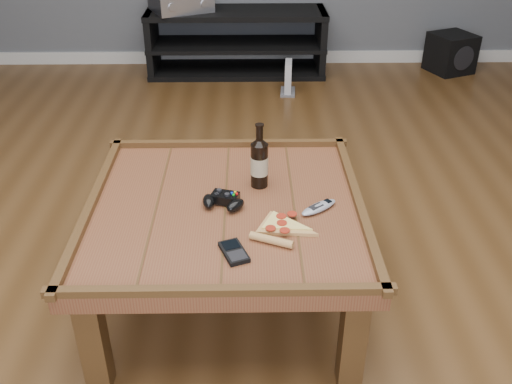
{
  "coord_description": "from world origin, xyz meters",
  "views": [
    {
      "loc": [
        0.08,
        -1.76,
        1.56
      ],
      "look_at": [
        0.11,
        -0.03,
        0.52
      ],
      "focal_mm": 40.0,
      "sensor_mm": 36.0,
      "label": 1
    }
  ],
  "objects_px": {
    "media_console": "(237,43)",
    "pizza_slice": "(280,228)",
    "game_console": "(288,79)",
    "av_receiver": "(181,1)",
    "coffee_table": "(226,219)",
    "subwoofer": "(451,53)",
    "game_controller": "(223,201)",
    "remote_control": "(319,207)",
    "smartphone": "(234,252)",
    "beer_bottle": "(259,162)"
  },
  "relations": [
    {
      "from": "media_console",
      "to": "smartphone",
      "type": "bearing_deg",
      "value": -89.31
    },
    {
      "from": "game_controller",
      "to": "pizza_slice",
      "type": "height_order",
      "value": "game_controller"
    },
    {
      "from": "coffee_table",
      "to": "pizza_slice",
      "type": "height_order",
      "value": "pizza_slice"
    },
    {
      "from": "media_console",
      "to": "pizza_slice",
      "type": "relative_size",
      "value": 4.51
    },
    {
      "from": "game_controller",
      "to": "game_console",
      "type": "relative_size",
      "value": 0.69
    },
    {
      "from": "coffee_table",
      "to": "smartphone",
      "type": "height_order",
      "value": "coffee_table"
    },
    {
      "from": "game_controller",
      "to": "subwoofer",
      "type": "xyz_separation_m",
      "value": [
        1.74,
        2.76,
        -0.32
      ]
    },
    {
      "from": "game_controller",
      "to": "av_receiver",
      "type": "xyz_separation_m",
      "value": [
        -0.42,
        2.75,
        0.1
      ]
    },
    {
      "from": "subwoofer",
      "to": "game_console",
      "type": "bearing_deg",
      "value": 176.61
    },
    {
      "from": "remote_control",
      "to": "av_receiver",
      "type": "xyz_separation_m",
      "value": [
        -0.76,
        2.78,
        0.11
      ]
    },
    {
      "from": "game_controller",
      "to": "subwoofer",
      "type": "relative_size",
      "value": 0.42
    },
    {
      "from": "remote_control",
      "to": "media_console",
      "type": "bearing_deg",
      "value": 149.31
    },
    {
      "from": "beer_bottle",
      "to": "coffee_table",
      "type": "bearing_deg",
      "value": -131.7
    },
    {
      "from": "smartphone",
      "to": "pizza_slice",
      "type": "bearing_deg",
      "value": 19.3
    },
    {
      "from": "smartphone",
      "to": "game_controller",
      "type": "bearing_deg",
      "value": 77.45
    },
    {
      "from": "game_controller",
      "to": "game_console",
      "type": "xyz_separation_m",
      "value": [
        0.39,
        2.29,
        -0.36
      ]
    },
    {
      "from": "beer_bottle",
      "to": "game_controller",
      "type": "distance_m",
      "value": 0.21
    },
    {
      "from": "beer_bottle",
      "to": "subwoofer",
      "type": "xyz_separation_m",
      "value": [
        1.61,
        2.61,
        -0.4
      ]
    },
    {
      "from": "remote_control",
      "to": "subwoofer",
      "type": "relative_size",
      "value": 0.39
    },
    {
      "from": "game_console",
      "to": "coffee_table",
      "type": "bearing_deg",
      "value": -94.79
    },
    {
      "from": "smartphone",
      "to": "game_console",
      "type": "xyz_separation_m",
      "value": [
        0.35,
        2.58,
        -0.35
      ]
    },
    {
      "from": "game_controller",
      "to": "remote_control",
      "type": "relative_size",
      "value": 1.06
    },
    {
      "from": "smartphone",
      "to": "subwoofer",
      "type": "distance_m",
      "value": 3.5
    },
    {
      "from": "coffee_table",
      "to": "game_console",
      "type": "xyz_separation_m",
      "value": [
        0.39,
        2.28,
        -0.28
      ]
    },
    {
      "from": "coffee_table",
      "to": "subwoofer",
      "type": "height_order",
      "value": "coffee_table"
    },
    {
      "from": "beer_bottle",
      "to": "av_receiver",
      "type": "xyz_separation_m",
      "value": [
        -0.55,
        2.6,
        0.02
      ]
    },
    {
      "from": "smartphone",
      "to": "game_console",
      "type": "distance_m",
      "value": 2.62
    },
    {
      "from": "pizza_slice",
      "to": "game_console",
      "type": "relative_size",
      "value": 1.29
    },
    {
      "from": "remote_control",
      "to": "coffee_table",
      "type": "bearing_deg",
      "value": -133.98
    },
    {
      "from": "coffee_table",
      "to": "subwoofer",
      "type": "bearing_deg",
      "value": 57.78
    },
    {
      "from": "av_receiver",
      "to": "subwoofer",
      "type": "distance_m",
      "value": 2.2
    },
    {
      "from": "beer_bottle",
      "to": "game_console",
      "type": "height_order",
      "value": "beer_bottle"
    },
    {
      "from": "beer_bottle",
      "to": "game_controller",
      "type": "xyz_separation_m",
      "value": [
        -0.13,
        -0.15,
        -0.08
      ]
    },
    {
      "from": "game_console",
      "to": "av_receiver",
      "type": "bearing_deg",
      "value": 155.01
    },
    {
      "from": "smartphone",
      "to": "subwoofer",
      "type": "relative_size",
      "value": 0.35
    },
    {
      "from": "remote_control",
      "to": "game_console",
      "type": "bearing_deg",
      "value": 141.22
    },
    {
      "from": "av_receiver",
      "to": "pizza_slice",
      "type": "bearing_deg",
      "value": -102.94
    },
    {
      "from": "media_console",
      "to": "pizza_slice",
      "type": "xyz_separation_m",
      "value": [
        0.19,
        -2.91,
        0.21
      ]
    },
    {
      "from": "beer_bottle",
      "to": "av_receiver",
      "type": "distance_m",
      "value": 2.66
    },
    {
      "from": "subwoofer",
      "to": "pizza_slice",
      "type": "bearing_deg",
      "value": -140.55
    },
    {
      "from": "coffee_table",
      "to": "media_console",
      "type": "xyz_separation_m",
      "value": [
        0.0,
        2.75,
        -0.15
      ]
    },
    {
      "from": "smartphone",
      "to": "subwoofer",
      "type": "bearing_deg",
      "value": 39.73
    },
    {
      "from": "beer_bottle",
      "to": "pizza_slice",
      "type": "xyz_separation_m",
      "value": [
        0.07,
        -0.3,
        -0.09
      ]
    },
    {
      "from": "media_console",
      "to": "smartphone",
      "type": "relative_size",
      "value": 9.98
    },
    {
      "from": "media_console",
      "to": "beer_bottle",
      "type": "distance_m",
      "value": 2.63
    },
    {
      "from": "media_console",
      "to": "subwoofer",
      "type": "xyz_separation_m",
      "value": [
        1.74,
        0.0,
        -0.09
      ]
    },
    {
      "from": "media_console",
      "to": "game_controller",
      "type": "height_order",
      "value": "media_console"
    },
    {
      "from": "beer_bottle",
      "to": "subwoofer",
      "type": "height_order",
      "value": "beer_bottle"
    },
    {
      "from": "coffee_table",
      "to": "av_receiver",
      "type": "relative_size",
      "value": 1.94
    },
    {
      "from": "smartphone",
      "to": "av_receiver",
      "type": "height_order",
      "value": "av_receiver"
    }
  ]
}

